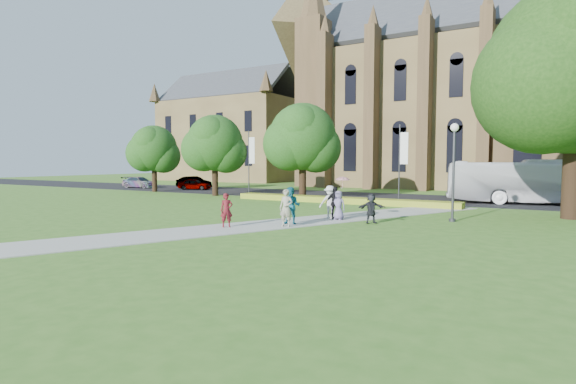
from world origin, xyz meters
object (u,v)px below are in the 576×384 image
Objects in this scene: car_2 at (140,182)px; pedestrian_0 at (227,210)px; car_0 at (194,184)px; streetlamp at (454,160)px; car_1 at (194,183)px; tour_coach at (531,182)px.

pedestrian_0 is at bearing -129.87° from car_2.
car_2 is (-8.18, -0.57, 0.04)m from car_0.
streetlamp is at bearing -3.63° from pedestrian_0.
car_1 is at bearing -80.04° from car_2.
car_2 is (-6.92, -1.85, -0.06)m from car_1.
pedestrian_0 reaches higher than car_0.
pedestrian_0 reaches higher than car_2.
streetlamp is 0.44× the size of tour_coach.
pedestrian_0 is at bearing -138.82° from streetlamp.
streetlamp is at bearing -113.74° from car_1.
car_1 is (-31.19, 14.18, -2.56)m from streetlamp.
pedestrian_0 is at bearing -134.25° from car_1.
pedestrian_0 is (20.88, -20.82, 0.23)m from car_0.
car_1 is at bearing 155.56° from streetlamp.
streetlamp is 1.16× the size of car_2.
tour_coach is 2.66× the size of car_2.
streetlamp reaches higher than pedestrian_0.
streetlamp reaches higher than car_2.
pedestrian_0 is (22.14, -22.10, 0.13)m from car_1.
tour_coach reaches higher than car_1.
streetlamp is at bearing -131.28° from car_0.
tour_coach is 7.26× the size of pedestrian_0.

